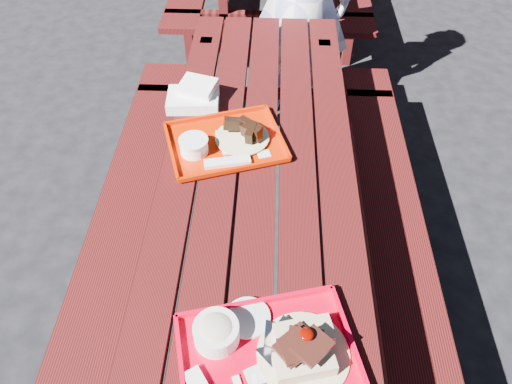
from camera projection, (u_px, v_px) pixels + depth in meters
ground at (257, 285)px, 2.42m from camera, size 60.00×60.00×0.00m
picnic_table_near at (258, 209)px, 2.01m from camera, size 1.41×2.40×0.75m
near_tray at (267, 350)px, 1.36m from camera, size 0.56×0.48×0.15m
far_tray at (224, 142)px, 1.96m from camera, size 0.53×0.46×0.07m
white_cloth at (194, 96)px, 2.14m from camera, size 0.23×0.19×0.09m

